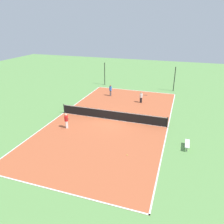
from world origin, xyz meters
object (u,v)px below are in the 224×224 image
Objects in this scene: player_near_blue at (110,90)px; fence_post_back_right at (174,79)px; player_far_white at (141,97)px; tennis_ball_left_sideline at (127,155)px; bench at (187,144)px; player_coach_red at (66,120)px; tennis_ball_far_baseline at (157,94)px; tennis_net at (112,115)px; fence_post_back_left at (105,74)px.

player_near_blue is 0.43× the size of fence_post_back_right.
player_far_white is 12.38m from tennis_ball_left_sideline.
bench is 0.93× the size of player_coach_red.
fence_post_back_right is at bearing 46.77° from tennis_ball_far_baseline.
fence_post_back_right is at bearing 83.21° from tennis_ball_left_sideline.
player_near_blue is at bearing -147.68° from fence_post_back_right.
player_far_white is at bearing 31.32° from bench.
tennis_net is 11.09m from tennis_ball_far_baseline.
bench is at bearing -50.70° from fence_post_back_left.
player_far_white is 4.85m from player_near_blue.
tennis_net reaches higher than tennis_ball_left_sideline.
fence_post_back_right is (2.25, 18.91, 1.78)m from tennis_ball_left_sideline.
tennis_net reaches higher than tennis_ball_far_baseline.
fence_post_back_left is 1.00× the size of fence_post_back_right.
tennis_ball_left_sideline is 1.00× the size of tennis_ball_far_baseline.
tennis_ball_far_baseline is (6.14, 2.96, -0.86)m from player_near_blue.
player_far_white is 0.89× the size of player_near_blue.
bench reaches higher than tennis_ball_left_sideline.
tennis_net is 172.09× the size of tennis_ball_far_baseline.
player_far_white is at bearing 105.23° from player_coach_red.
tennis_ball_far_baseline is at bearing 89.64° from tennis_ball_left_sideline.
player_coach_red reaches higher than player_far_white.
tennis_ball_left_sideline is (-4.46, -2.69, -0.33)m from bench.
bench is 5.22m from tennis_ball_left_sideline.
fence_post_back_right is (11.07, 0.00, 0.00)m from fence_post_back_left.
tennis_net is 172.09× the size of tennis_ball_left_sideline.
bench reaches higher than tennis_ball_far_baseline.
tennis_net is 8.36× the size of player_far_white.
fence_post_back_left reaches higher than tennis_net.
tennis_net is at bearing 173.52° from player_near_blue.
fence_post_back_left is (-13.28, 16.22, 1.45)m from bench.
player_near_blue is 23.20× the size of tennis_ball_left_sideline.
fence_post_back_left is at bearing 39.30° from bench.
fence_post_back_left is at bearing 113.34° from tennis_net.
player_far_white is at bearing -108.89° from tennis_ball_far_baseline.
player_far_white reaches higher than tennis_ball_far_baseline.
tennis_ball_left_sideline is 16.62m from tennis_ball_far_baseline.
tennis_ball_far_baseline is at bearing -133.23° from fence_post_back_right.
fence_post_back_right is at bearing 105.81° from player_coach_red.
player_coach_red is 0.42× the size of fence_post_back_left.
tennis_net reaches higher than bench.
player_near_blue is 23.20× the size of tennis_ball_far_baseline.
player_far_white is at bearing 96.41° from tennis_ball_left_sideline.
fence_post_back_right is (9.16, 16.13, 0.94)m from player_coach_red.
fence_post_back_right is (5.53, 12.83, 1.26)m from tennis_net.
fence_post_back_left reaches higher than player_near_blue.
player_far_white is (1.90, 6.21, 0.24)m from tennis_net.
player_near_blue is at bearing 113.81° from tennis_ball_left_sideline.
player_near_blue reaches higher than player_coach_red.
player_far_white is at bearing -41.68° from fence_post_back_left.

